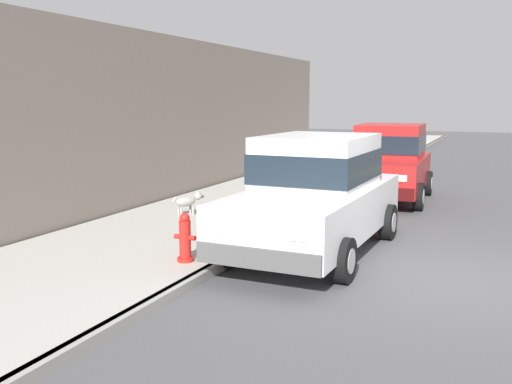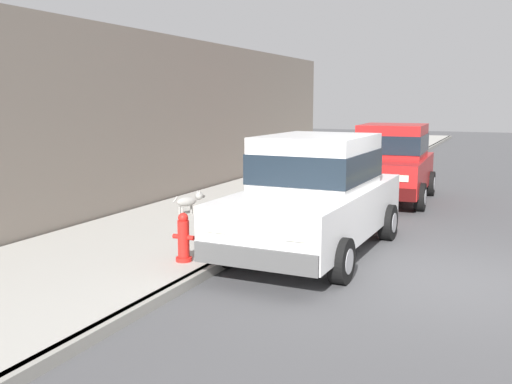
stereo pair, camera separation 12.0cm
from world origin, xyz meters
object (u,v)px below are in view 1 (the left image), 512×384
object	(u,v)px
car_white_sedan	(316,193)
fire_hydrant	(185,239)
dog_grey	(189,201)
car_red_hatchback	(389,161)

from	to	relation	value
car_white_sedan	fire_hydrant	size ratio (longest dim) A/B	6.41
car_white_sedan	dog_grey	size ratio (longest dim) A/B	6.97
car_red_hatchback	dog_grey	size ratio (longest dim) A/B	5.80
car_white_sedan	car_red_hatchback	size ratio (longest dim) A/B	1.20
car_red_hatchback	fire_hydrant	world-z (taller)	car_red_hatchback
car_red_hatchback	dog_grey	bearing A→B (deg)	-127.49
dog_grey	fire_hydrant	world-z (taller)	fire_hydrant
car_white_sedan	dog_grey	bearing A→B (deg)	157.50
dog_grey	car_white_sedan	bearing A→B (deg)	-22.50
car_white_sedan	car_red_hatchback	world-z (taller)	car_white_sedan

